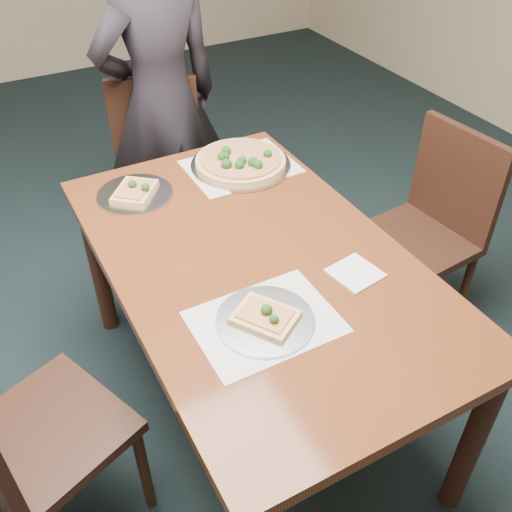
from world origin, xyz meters
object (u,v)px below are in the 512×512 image
dining_table (256,277)px  chair_left (17,439)px  pizza_pan (241,162)px  slice_plate_far (135,193)px  chair_far (158,167)px  slice_plate_near (265,319)px  chair_right (430,223)px  diner (161,102)px

dining_table → chair_left: (-0.83, -0.14, -0.14)m
pizza_pan → slice_plate_far: size_ratio=1.43×
slice_plate_far → dining_table: bearing=-67.1°
chair_far → slice_plate_near: bearing=-74.5°
chair_far → chair_left: bearing=-103.3°
dining_table → chair_right: chair_right is taller
chair_far → chair_left: size_ratio=1.00×
diner → dining_table: bearing=80.9°
pizza_pan → slice_plate_far: pizza_pan is taller
diner → slice_plate_near: 1.40m
slice_plate_near → slice_plate_far: (-0.11, 0.80, -0.00)m
chair_far → chair_left: (-0.88, -1.22, 0.00)m
chair_left → chair_right: 1.73m
diner → slice_plate_near: bearing=77.2°
dining_table → pizza_pan: 0.58m
dining_table → pizza_pan: bearing=67.8°
dining_table → chair_far: bearing=87.5°
chair_left → pizza_pan: size_ratio=2.28×
chair_far → slice_plate_near: chair_far is taller
chair_right → pizza_pan: chair_right is taller
chair_left → chair_right: same height
pizza_pan → slice_plate_far: bearing=179.7°
chair_left → chair_right: bearing=-104.0°
chair_right → diner: (-0.77, 1.01, 0.30)m
slice_plate_far → slice_plate_near: bearing=-82.5°
slice_plate_near → slice_plate_far: 0.81m
chair_right → chair_far: bearing=-145.0°
diner → slice_plate_near: diner is taller
chair_far → chair_left: same height
chair_far → slice_plate_far: 0.66m
dining_table → pizza_pan: (0.22, 0.53, 0.11)m
dining_table → diner: 1.13m
slice_plate_far → pizza_pan: bearing=-0.3°
chair_right → diner: diner is taller
chair_far → diner: bearing=48.4°
chair_far → pizza_pan: size_ratio=2.28×
dining_table → chair_right: (0.88, 0.10, -0.14)m
dining_table → slice_plate_near: size_ratio=5.36×
pizza_pan → slice_plate_near: pizza_pan is taller
dining_table → chair_left: chair_left is taller
chair_left → pizza_pan: 1.27m
dining_table → chair_right: size_ratio=1.65×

